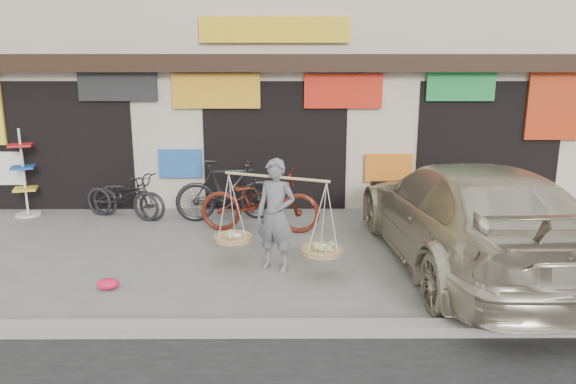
{
  "coord_description": "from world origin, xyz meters",
  "views": [
    {
      "loc": [
        0.21,
        -7.25,
        2.84
      ],
      "look_at": [
        0.26,
        0.9,
        0.96
      ],
      "focal_mm": 32.0,
      "sensor_mm": 36.0,
      "label": 1
    }
  ],
  "objects_px": {
    "street_vendor": "(276,219)",
    "bike_0": "(128,196)",
    "bike_2": "(260,201)",
    "bike_3": "(122,196)",
    "suv": "(465,215)",
    "display_rack": "(25,181)",
    "bike_1": "(228,190)"
  },
  "relations": [
    {
      "from": "suv",
      "to": "display_rack",
      "type": "height_order",
      "value": "display_rack"
    },
    {
      "from": "suv",
      "to": "display_rack",
      "type": "relative_size",
      "value": 3.11
    },
    {
      "from": "bike_3",
      "to": "suv",
      "type": "xyz_separation_m",
      "value": [
        5.95,
        -2.66,
        0.33
      ]
    },
    {
      "from": "street_vendor",
      "to": "bike_2",
      "type": "distance_m",
      "value": 1.91
    },
    {
      "from": "display_rack",
      "to": "suv",
      "type": "bearing_deg",
      "value": -19.71
    },
    {
      "from": "suv",
      "to": "display_rack",
      "type": "distance_m",
      "value": 8.47
    },
    {
      "from": "bike_1",
      "to": "display_rack",
      "type": "height_order",
      "value": "display_rack"
    },
    {
      "from": "bike_0",
      "to": "suv",
      "type": "height_order",
      "value": "suv"
    },
    {
      "from": "bike_0",
      "to": "bike_1",
      "type": "bearing_deg",
      "value": -73.22
    },
    {
      "from": "bike_2",
      "to": "display_rack",
      "type": "distance_m",
      "value": 4.95
    },
    {
      "from": "suv",
      "to": "display_rack",
      "type": "bearing_deg",
      "value": -22.84
    },
    {
      "from": "street_vendor",
      "to": "bike_3",
      "type": "height_order",
      "value": "street_vendor"
    },
    {
      "from": "bike_2",
      "to": "street_vendor",
      "type": "bearing_deg",
      "value": -163.66
    },
    {
      "from": "street_vendor",
      "to": "bike_0",
      "type": "relative_size",
      "value": 1.08
    },
    {
      "from": "bike_2",
      "to": "suv",
      "type": "bearing_deg",
      "value": -112.5
    },
    {
      "from": "bike_0",
      "to": "suv",
      "type": "xyz_separation_m",
      "value": [
        5.83,
        -2.66,
        0.33
      ]
    },
    {
      "from": "bike_0",
      "to": "display_rack",
      "type": "height_order",
      "value": "display_rack"
    },
    {
      "from": "bike_1",
      "to": "display_rack",
      "type": "bearing_deg",
      "value": 75.58
    },
    {
      "from": "bike_0",
      "to": "suv",
      "type": "bearing_deg",
      "value": -93.2
    },
    {
      "from": "street_vendor",
      "to": "bike_3",
      "type": "bearing_deg",
      "value": 162.44
    },
    {
      "from": "bike_2",
      "to": "suv",
      "type": "height_order",
      "value": "suv"
    },
    {
      "from": "bike_2",
      "to": "bike_3",
      "type": "relative_size",
      "value": 1.26
    },
    {
      "from": "street_vendor",
      "to": "bike_0",
      "type": "bearing_deg",
      "value": 161.33
    },
    {
      "from": "suv",
      "to": "bike_0",
      "type": "bearing_deg",
      "value": -27.63
    },
    {
      "from": "street_vendor",
      "to": "bike_2",
      "type": "height_order",
      "value": "street_vendor"
    },
    {
      "from": "bike_2",
      "to": "display_rack",
      "type": "relative_size",
      "value": 1.23
    },
    {
      "from": "bike_0",
      "to": "street_vendor",
      "type": "bearing_deg",
      "value": -111.54
    },
    {
      "from": "street_vendor",
      "to": "suv",
      "type": "height_order",
      "value": "street_vendor"
    },
    {
      "from": "bike_0",
      "to": "bike_2",
      "type": "distance_m",
      "value": 2.84
    },
    {
      "from": "street_vendor",
      "to": "bike_0",
      "type": "xyz_separation_m",
      "value": [
        -3.01,
        2.79,
        -0.31
      ]
    },
    {
      "from": "street_vendor",
      "to": "bike_3",
      "type": "xyz_separation_m",
      "value": [
        -3.13,
        2.79,
        -0.31
      ]
    },
    {
      "from": "bike_2",
      "to": "suv",
      "type": "xyz_separation_m",
      "value": [
        3.15,
        -1.74,
        0.21
      ]
    }
  ]
}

